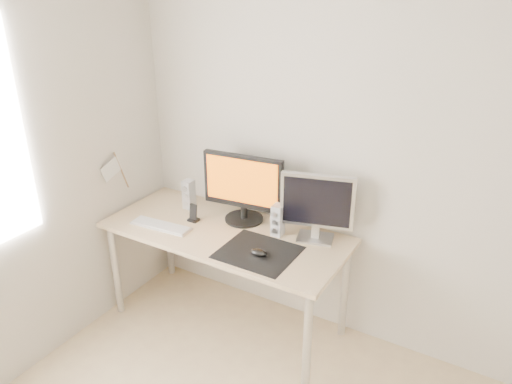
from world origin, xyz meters
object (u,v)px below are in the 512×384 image
at_px(desk, 225,241).
at_px(main_monitor, 243,186).
at_px(speaker_left, 189,194).
at_px(speaker_right, 278,220).
at_px(mouse, 259,252).
at_px(phone_dock, 193,216).
at_px(second_monitor, 317,204).
at_px(keyboard, 161,226).

bearing_deg(desk, main_monitor, 81.66).
bearing_deg(speaker_left, speaker_right, -2.09).
relative_size(mouse, phone_dock, 0.88).
distance_m(desk, speaker_left, 0.47).
bearing_deg(speaker_right, second_monitor, 16.83).
relative_size(desk, second_monitor, 3.60).
height_order(main_monitor, keyboard, main_monitor).
bearing_deg(speaker_right, main_monitor, 169.06).
xyz_separation_m(second_monitor, phone_dock, (-0.81, -0.19, -0.20)).
distance_m(main_monitor, speaker_left, 0.46).
xyz_separation_m(desk, second_monitor, (0.55, 0.20, 0.32)).
bearing_deg(speaker_right, phone_dock, -168.34).
height_order(desk, phone_dock, phone_dock).
distance_m(main_monitor, phone_dock, 0.40).
bearing_deg(desk, keyboard, -157.27).
height_order(mouse, speaker_right, speaker_right).
bearing_deg(mouse, main_monitor, 132.86).
relative_size(mouse, keyboard, 0.25).
bearing_deg(phone_dock, main_monitor, 31.45).
bearing_deg(mouse, keyboard, -178.96).
xyz_separation_m(desk, speaker_left, (-0.41, 0.16, 0.18)).
bearing_deg(main_monitor, desk, -98.34).
distance_m(second_monitor, keyboard, 1.04).
bearing_deg(keyboard, speaker_right, 22.45).
bearing_deg(desk, speaker_right, 22.10).
relative_size(mouse, second_monitor, 0.24).
bearing_deg(second_monitor, speaker_right, -163.17).
relative_size(speaker_left, keyboard, 0.49).
distance_m(speaker_left, speaker_right, 0.72).
distance_m(mouse, phone_dock, 0.62).
bearing_deg(main_monitor, phone_dock, -148.55).
height_order(second_monitor, speaker_left, second_monitor).
distance_m(speaker_right, keyboard, 0.78).
bearing_deg(phone_dock, desk, -2.19).
distance_m(speaker_left, keyboard, 0.34).
bearing_deg(mouse, speaker_left, 157.57).
bearing_deg(phone_dock, second_monitor, 13.15).
distance_m(main_monitor, keyboard, 0.60).
height_order(second_monitor, keyboard, second_monitor).
bearing_deg(speaker_left, desk, -20.96).
height_order(mouse, phone_dock, phone_dock).
distance_m(speaker_left, phone_dock, 0.22).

